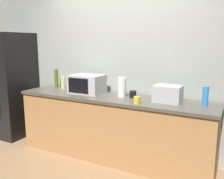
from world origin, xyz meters
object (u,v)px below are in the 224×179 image
object	(u,v)px
mug_yellow	(137,100)
bottle_olive_oil	(56,78)
microwave	(87,84)
bottle_vinegar	(63,83)
mug_white	(69,88)
bottle_spray_cleaner	(205,96)
mug_black	(133,94)
toaster_oven	(168,94)
refrigerator	(10,85)
paper_towel_roll	(122,87)

from	to	relation	value
mug_yellow	bottle_olive_oil	bearing A→B (deg)	165.05
microwave	bottle_olive_oil	distance (m)	0.75
bottle_vinegar	mug_white	world-z (taller)	bottle_vinegar
bottle_spray_cleaner	mug_black	world-z (taller)	bottle_spray_cleaner
microwave	toaster_oven	size ratio (longest dim) A/B	1.41
refrigerator	toaster_oven	xyz separation A→B (m)	(2.82, 0.06, 0.10)
toaster_oven	bottle_vinegar	distance (m)	1.75
bottle_vinegar	mug_yellow	distance (m)	1.49
mug_white	paper_towel_roll	bearing A→B (deg)	-2.05
bottle_spray_cleaner	mug_black	bearing A→B (deg)	178.64
microwave	mug_white	distance (m)	0.37
paper_towel_roll	mug_white	distance (m)	0.93
toaster_oven	bottle_vinegar	xyz separation A→B (m)	(-1.74, 0.09, -0.01)
bottle_spray_cleaner	mug_white	world-z (taller)	bottle_spray_cleaner
refrigerator	mug_black	bearing A→B (deg)	1.93
mug_white	microwave	bearing A→B (deg)	-5.65
mug_yellow	mug_white	distance (m)	1.30
paper_towel_roll	bottle_vinegar	xyz separation A→B (m)	(-1.10, 0.10, -0.04)
bottle_spray_cleaner	mug_yellow	xyz separation A→B (m)	(-0.75, -0.27, -0.07)
toaster_oven	mug_yellow	distance (m)	0.42
refrigerator	paper_towel_roll	xyz separation A→B (m)	(2.18, 0.05, 0.13)
refrigerator	toaster_oven	world-z (taller)	refrigerator
paper_towel_roll	bottle_vinegar	bearing A→B (deg)	174.65
microwave	paper_towel_roll	size ratio (longest dim) A/B	1.78
paper_towel_roll	mug_yellow	distance (m)	0.44
paper_towel_roll	mug_black	bearing A→B (deg)	10.40
microwave	paper_towel_roll	world-z (taller)	same
mug_yellow	toaster_oven	bearing A→B (deg)	42.25
bottle_vinegar	mug_black	bearing A→B (deg)	-3.41
microwave	paper_towel_roll	distance (m)	0.57
toaster_oven	mug_white	distance (m)	1.57
bottle_spray_cleaner	mug_black	size ratio (longest dim) A/B	2.51
bottle_olive_oil	mug_yellow	world-z (taller)	bottle_olive_oil
bottle_olive_oil	mug_yellow	bearing A→B (deg)	-14.95
microwave	toaster_oven	bearing A→B (deg)	0.58
mug_white	refrigerator	bearing A→B (deg)	-176.17
microwave	mug_white	bearing A→B (deg)	174.35
toaster_oven	mug_yellow	world-z (taller)	toaster_oven
bottle_spray_cleaner	mug_yellow	bearing A→B (deg)	-160.01
refrigerator	bottle_spray_cleaner	world-z (taller)	refrigerator
toaster_oven	refrigerator	bearing A→B (deg)	-178.77
bottle_olive_oil	mug_black	distance (m)	1.46
toaster_oven	bottle_olive_oil	size ratio (longest dim) A/B	1.14
microwave	mug_black	bearing A→B (deg)	2.41
microwave	bottle_vinegar	size ratio (longest dim) A/B	2.46
microwave	mug_white	world-z (taller)	microwave
toaster_oven	bottle_vinegar	world-z (taller)	toaster_oven
microwave	bottle_spray_cleaner	bearing A→B (deg)	0.29
microwave	refrigerator	bearing A→B (deg)	-178.29
bottle_olive_oil	mug_white	bearing A→B (deg)	-20.01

